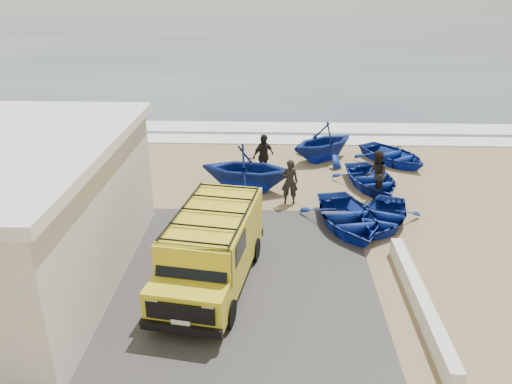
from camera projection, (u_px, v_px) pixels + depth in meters
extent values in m
plane|color=#917A54|center=(243.00, 250.00, 16.52)|extent=(160.00, 160.00, 0.00)
cube|color=#3F3C3A|center=(171.00, 283.00, 14.74)|extent=(12.00, 10.00, 0.05)
cube|color=#385166|center=(267.00, 42.00, 67.80)|extent=(180.00, 88.00, 0.01)
cube|color=white|center=(256.00, 140.00, 27.50)|extent=(180.00, 1.60, 0.06)
cube|color=white|center=(257.00, 127.00, 29.79)|extent=(180.00, 2.20, 0.04)
cube|color=black|center=(124.00, 182.00, 15.14)|extent=(0.08, 0.70, 0.90)
cube|color=silver|center=(420.00, 301.00, 13.50)|extent=(0.35, 6.00, 0.55)
cube|color=yellow|center=(215.00, 240.00, 14.57)|extent=(2.69, 4.46, 1.77)
cube|color=yellow|center=(187.00, 304.00, 12.42)|extent=(2.17, 1.28, 0.97)
cube|color=black|center=(192.00, 264.00, 12.53)|extent=(1.91, 0.66, 0.77)
cube|color=black|center=(180.00, 313.00, 11.93)|extent=(1.72, 0.36, 0.48)
cube|color=black|center=(181.00, 329.00, 12.08)|extent=(2.08, 0.48, 0.24)
cube|color=black|center=(213.00, 211.00, 14.14)|extent=(2.53, 4.12, 0.06)
cylinder|color=black|center=(159.00, 305.00, 13.17)|extent=(0.35, 0.78, 0.75)
cylinder|color=black|center=(197.00, 244.00, 16.16)|extent=(0.35, 0.78, 0.75)
cylinder|color=black|center=(229.00, 314.00, 12.83)|extent=(0.35, 0.78, 0.75)
cylinder|color=black|center=(255.00, 250.00, 15.82)|extent=(0.35, 0.78, 0.75)
imported|color=navy|center=(348.00, 217.00, 17.84)|extent=(3.65, 4.54, 0.84)
imported|color=navy|center=(383.00, 216.00, 18.06)|extent=(3.55, 4.10, 0.71)
imported|color=navy|center=(247.00, 168.00, 20.70)|extent=(4.23, 3.78, 2.01)
imported|color=navy|center=(371.00, 179.00, 21.22)|extent=(3.48, 4.26, 0.77)
imported|color=navy|center=(323.00, 142.00, 24.20)|extent=(4.72, 4.63, 1.89)
imported|color=navy|center=(393.00, 155.00, 24.06)|extent=(4.32, 4.60, 0.78)
imported|color=black|center=(290.00, 182.00, 19.57)|extent=(0.68, 0.45, 1.84)
imported|color=black|center=(376.00, 174.00, 20.12)|extent=(0.77, 0.98, 1.96)
imported|color=black|center=(263.00, 156.00, 22.12)|extent=(1.19, 1.13, 1.99)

